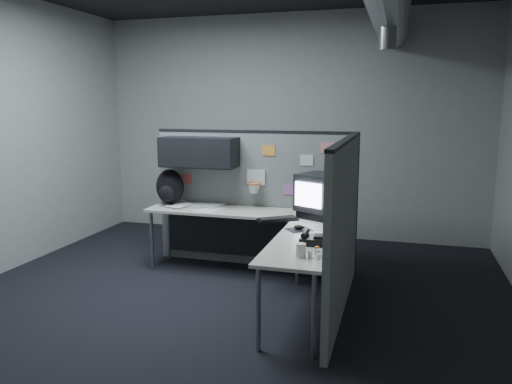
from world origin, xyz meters
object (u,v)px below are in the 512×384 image
(desk, at_px, (259,228))
(phone, at_px, (313,239))
(backpack, at_px, (170,188))
(keyboard, at_px, (278,219))
(monitor, at_px, (320,195))

(desk, relative_size, phone, 9.95)
(desk, distance_m, backpack, 1.32)
(phone, distance_m, backpack, 2.30)
(keyboard, bearing_deg, phone, -47.45)
(monitor, distance_m, backpack, 1.86)
(monitor, distance_m, phone, 1.06)
(keyboard, bearing_deg, desk, 166.54)
(desk, height_order, keyboard, keyboard)
(keyboard, distance_m, backpack, 1.54)
(backpack, bearing_deg, keyboard, -6.63)
(monitor, xyz_separation_m, keyboard, (-0.39, -0.29, -0.23))
(keyboard, relative_size, backpack, 1.01)
(keyboard, bearing_deg, backpack, 171.08)
(phone, height_order, backpack, backpack)
(desk, xyz_separation_m, backpack, (-1.23, 0.37, 0.33))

